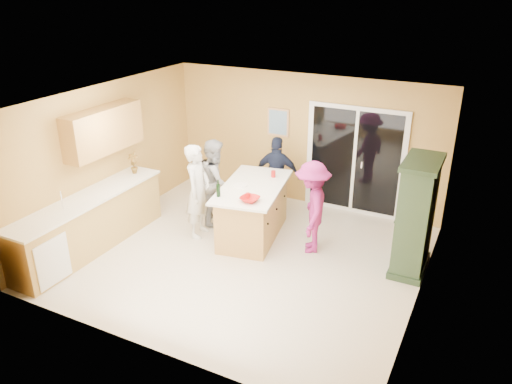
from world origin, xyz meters
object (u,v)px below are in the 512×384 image
at_px(green_hutch, 416,218).
at_px(woman_navy, 277,175).
at_px(woman_grey, 216,181).
at_px(woman_white, 198,191).
at_px(woman_magenta, 312,207).
at_px(kitchen_island, 253,213).

xyz_separation_m(green_hutch, woman_navy, (-2.74, 0.96, -0.13)).
bearing_deg(woman_grey, woman_white, 154.46).
bearing_deg(green_hutch, woman_navy, 160.68).
height_order(woman_grey, woman_magenta, woman_grey).
xyz_separation_m(green_hutch, woman_magenta, (-1.62, -0.14, -0.11)).
distance_m(woman_navy, woman_magenta, 1.58).
relative_size(woman_navy, woman_magenta, 0.97).
xyz_separation_m(woman_white, woman_grey, (-0.02, 0.62, -0.04)).
distance_m(kitchen_island, woman_magenta, 1.14).
bearing_deg(woman_white, woman_magenta, -88.85).
relative_size(woman_grey, woman_navy, 1.05).
bearing_deg(green_hutch, woman_white, -171.73).
height_order(green_hutch, woman_grey, green_hutch).
height_order(kitchen_island, woman_grey, woman_grey).
distance_m(green_hutch, woman_grey, 3.60).
bearing_deg(woman_white, woman_grey, -7.92).
distance_m(woman_grey, woman_navy, 1.21).
relative_size(kitchen_island, woman_magenta, 1.27).
relative_size(green_hutch, woman_grey, 1.15).
xyz_separation_m(woman_white, woman_magenta, (1.96, 0.38, -0.06)).
xyz_separation_m(woman_navy, woman_magenta, (1.13, -1.10, 0.02)).
height_order(woman_navy, woman_magenta, woman_magenta).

